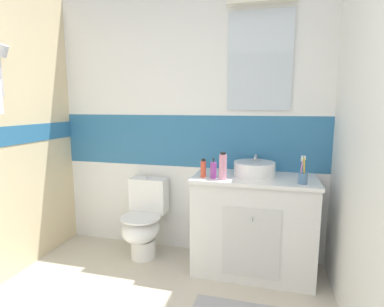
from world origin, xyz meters
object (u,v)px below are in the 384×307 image
(sink_basin, at_px, (254,168))
(toilet, at_px, (144,221))
(shampoo_bottle_tall, at_px, (223,166))
(deodorant_spray_can, at_px, (203,168))
(toothbrush_cup, at_px, (303,177))
(soap_dispenser, at_px, (213,170))

(sink_basin, relative_size, toilet, 0.52)
(sink_basin, distance_m, shampoo_bottle_tall, 0.32)
(sink_basin, distance_m, deodorant_spray_can, 0.45)
(sink_basin, height_order, toilet, sink_basin)
(shampoo_bottle_tall, bearing_deg, deodorant_spray_can, 168.28)
(toothbrush_cup, relative_size, soap_dispenser, 1.28)
(toilet, relative_size, soap_dispenser, 4.39)
(shampoo_bottle_tall, xyz_separation_m, deodorant_spray_can, (-0.17, 0.04, -0.03))
(sink_basin, xyz_separation_m, toilet, (-1.02, -0.03, -0.56))
(sink_basin, relative_size, soap_dispenser, 2.29)
(soap_dispenser, distance_m, deodorant_spray_can, 0.09)
(sink_basin, height_order, deodorant_spray_can, deodorant_spray_can)
(toothbrush_cup, xyz_separation_m, soap_dispenser, (-0.69, 0.01, 0.01))
(sink_basin, xyz_separation_m, deodorant_spray_can, (-0.41, -0.18, 0.01))
(toilet, height_order, shampoo_bottle_tall, shampoo_bottle_tall)
(toothbrush_cup, bearing_deg, toilet, 173.16)
(toilet, xyz_separation_m, shampoo_bottle_tall, (0.78, -0.18, 0.61))
(soap_dispenser, relative_size, shampoo_bottle_tall, 0.76)
(shampoo_bottle_tall, bearing_deg, sink_basin, 41.63)
(toilet, bearing_deg, sink_basin, 1.85)
(toilet, height_order, toothbrush_cup, toothbrush_cup)
(toilet, height_order, deodorant_spray_can, deodorant_spray_can)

